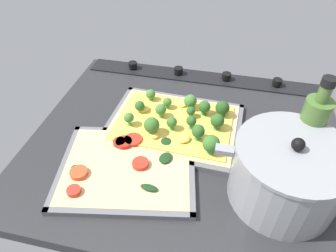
{
  "coord_description": "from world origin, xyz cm",
  "views": [
    {
      "loc": [
        -7.71,
        54.01,
        52.46
      ],
      "look_at": [
        4.47,
        0.24,
        3.61
      ],
      "focal_mm": 32.48,
      "sensor_mm": 36.0,
      "label": 1
    }
  ],
  "objects_px": {
    "broccoli_pizza": "(177,122)",
    "veggie_pizza_back": "(126,165)",
    "baking_tray_front": "(174,126)",
    "oil_bottle": "(308,133)",
    "cooking_pot": "(287,173)",
    "baking_tray_back": "(128,168)"
  },
  "relations": [
    {
      "from": "oil_bottle",
      "to": "baking_tray_front",
      "type": "bearing_deg",
      "value": -11.57
    },
    {
      "from": "baking_tray_front",
      "to": "veggie_pizza_back",
      "type": "distance_m",
      "value": 0.18
    },
    {
      "from": "baking_tray_front",
      "to": "cooking_pot",
      "type": "height_order",
      "value": "cooking_pot"
    },
    {
      "from": "veggie_pizza_back",
      "to": "cooking_pot",
      "type": "xyz_separation_m",
      "value": [
        -0.33,
        -0.0,
        0.06
      ]
    },
    {
      "from": "veggie_pizza_back",
      "to": "baking_tray_front",
      "type": "bearing_deg",
      "value": -115.31
    },
    {
      "from": "baking_tray_front",
      "to": "baking_tray_back",
      "type": "xyz_separation_m",
      "value": [
        0.07,
        0.16,
        0.0
      ]
    },
    {
      "from": "baking_tray_front",
      "to": "broccoli_pizza",
      "type": "distance_m",
      "value": 0.02
    },
    {
      "from": "broccoli_pizza",
      "to": "oil_bottle",
      "type": "bearing_deg",
      "value": 168.23
    },
    {
      "from": "broccoli_pizza",
      "to": "veggie_pizza_back",
      "type": "xyz_separation_m",
      "value": [
        0.08,
        0.16,
        -0.01
      ]
    },
    {
      "from": "broccoli_pizza",
      "to": "cooking_pot",
      "type": "height_order",
      "value": "cooking_pot"
    },
    {
      "from": "cooking_pot",
      "to": "oil_bottle",
      "type": "xyz_separation_m",
      "value": [
        -0.04,
        -0.1,
        0.03
      ]
    },
    {
      "from": "baking_tray_front",
      "to": "oil_bottle",
      "type": "height_order",
      "value": "oil_bottle"
    },
    {
      "from": "baking_tray_front",
      "to": "baking_tray_back",
      "type": "relative_size",
      "value": 1.02
    },
    {
      "from": "broccoli_pizza",
      "to": "baking_tray_back",
      "type": "xyz_separation_m",
      "value": [
        0.08,
        0.16,
        -0.02
      ]
    },
    {
      "from": "cooking_pot",
      "to": "oil_bottle",
      "type": "relative_size",
      "value": 1.23
    },
    {
      "from": "oil_bottle",
      "to": "baking_tray_back",
      "type": "bearing_deg",
      "value": 15.23
    },
    {
      "from": "baking_tray_front",
      "to": "veggie_pizza_back",
      "type": "relative_size",
      "value": 1.12
    },
    {
      "from": "veggie_pizza_back",
      "to": "cooking_pot",
      "type": "distance_m",
      "value": 0.33
    },
    {
      "from": "baking_tray_front",
      "to": "oil_bottle",
      "type": "relative_size",
      "value": 1.51
    },
    {
      "from": "veggie_pizza_back",
      "to": "oil_bottle",
      "type": "xyz_separation_m",
      "value": [
        -0.37,
        -0.1,
        0.09
      ]
    },
    {
      "from": "baking_tray_front",
      "to": "broccoli_pizza",
      "type": "xyz_separation_m",
      "value": [
        -0.01,
        0.0,
        0.02
      ]
    },
    {
      "from": "baking_tray_back",
      "to": "veggie_pizza_back",
      "type": "height_order",
      "value": "veggie_pizza_back"
    }
  ]
}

